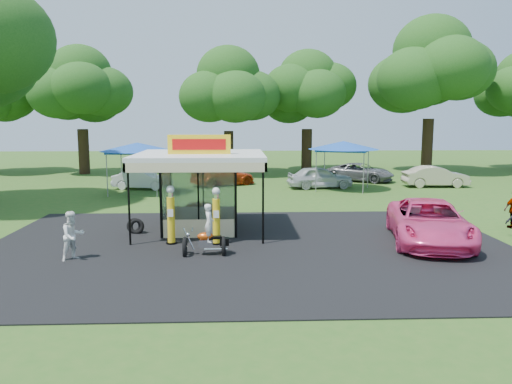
% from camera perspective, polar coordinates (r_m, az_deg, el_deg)
% --- Properties ---
extents(ground, '(120.00, 120.00, 0.00)m').
position_cam_1_polar(ground, '(17.07, -0.61, -8.07)').
color(ground, '#2C581B').
rests_on(ground, ground).
extents(asphalt_apron, '(20.00, 14.00, 0.04)m').
position_cam_1_polar(asphalt_apron, '(18.99, -0.79, -6.31)').
color(asphalt_apron, black).
rests_on(asphalt_apron, ground).
extents(gas_station_kiosk, '(5.40, 5.40, 4.18)m').
position_cam_1_polar(gas_station_kiosk, '(21.63, -6.32, 0.21)').
color(gas_station_kiosk, white).
rests_on(gas_station_kiosk, ground).
extents(gas_pump_left, '(0.43, 0.43, 2.31)m').
position_cam_1_polar(gas_pump_left, '(19.48, -9.69, -2.77)').
color(gas_pump_left, black).
rests_on(gas_pump_left, ground).
extents(gas_pump_right, '(0.42, 0.42, 2.25)m').
position_cam_1_polar(gas_pump_right, '(19.21, -4.55, -2.93)').
color(gas_pump_right, black).
rests_on(gas_pump_right, ground).
extents(motorcycle, '(1.65, 0.84, 1.94)m').
position_cam_1_polar(motorcycle, '(17.80, -5.57, -4.90)').
color(motorcycle, black).
rests_on(motorcycle, ground).
extents(spare_tires, '(0.82, 0.52, 0.69)m').
position_cam_1_polar(spare_tires, '(21.74, -13.61, -3.81)').
color(spare_tires, black).
rests_on(spare_tires, ground).
extents(kiosk_car, '(2.82, 1.13, 0.96)m').
position_cam_1_polar(kiosk_car, '(24.01, -5.90, -2.12)').
color(kiosk_car, yellow).
rests_on(kiosk_car, ground).
extents(pink_sedan, '(3.96, 6.48, 1.68)m').
position_cam_1_polar(pink_sedan, '(20.62, 19.18, -3.27)').
color(pink_sedan, '#F54289').
rests_on(pink_sedan, ground).
extents(spectator_west, '(1.05, 1.05, 1.72)m').
position_cam_1_polar(spectator_west, '(18.24, -20.21, -4.73)').
color(spectator_west, white).
rests_on(spectator_west, ground).
extents(bg_car_a, '(4.21, 2.10, 1.33)m').
position_cam_1_polar(bg_car_a, '(35.39, -12.86, 1.39)').
color(bg_car_a, white).
rests_on(bg_car_a, ground).
extents(bg_car_b, '(5.16, 3.99, 1.40)m').
position_cam_1_polar(bg_car_b, '(36.52, -3.80, 1.85)').
color(bg_car_b, '#B1350D').
rests_on(bg_car_b, ground).
extents(bg_car_c, '(4.72, 2.38, 1.54)m').
position_cam_1_polar(bg_car_c, '(35.27, 7.33, 1.69)').
color(bg_car_c, silver).
rests_on(bg_car_c, ground).
extents(bg_car_d, '(5.55, 4.77, 1.42)m').
position_cam_1_polar(bg_car_d, '(39.71, 11.86, 2.23)').
color(bg_car_d, '#5F5E61').
rests_on(bg_car_d, ground).
extents(bg_car_e, '(4.56, 1.67, 1.49)m').
position_cam_1_polar(bg_car_e, '(37.89, 19.83, 1.68)').
color(bg_car_e, '#BCAF90').
rests_on(bg_car_e, ground).
extents(tent_west, '(4.74, 4.74, 3.32)m').
position_cam_1_polar(tent_west, '(33.24, -13.42, 4.98)').
color(tent_west, gray).
rests_on(tent_west, ground).
extents(tent_east, '(4.76, 4.76, 3.33)m').
position_cam_1_polar(tent_east, '(34.63, 9.96, 5.23)').
color(tent_east, gray).
rests_on(tent_east, ground).
extents(oak_far_b, '(9.15, 9.15, 10.91)m').
position_cam_1_polar(oak_far_b, '(46.59, -19.38, 10.52)').
color(oak_far_b, black).
rests_on(oak_far_b, ground).
extents(oak_far_c, '(9.11, 9.11, 10.74)m').
position_cam_1_polar(oak_far_c, '(43.39, -3.18, 10.97)').
color(oak_far_c, black).
rests_on(oak_far_c, ground).
extents(oak_far_d, '(9.10, 9.10, 10.84)m').
position_cam_1_polar(oak_far_d, '(46.68, 5.90, 10.87)').
color(oak_far_d, black).
rests_on(oak_far_d, ground).
extents(oak_far_e, '(11.32, 11.32, 13.48)m').
position_cam_1_polar(oak_far_e, '(47.53, 19.34, 12.46)').
color(oak_far_e, black).
rests_on(oak_far_e, ground).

